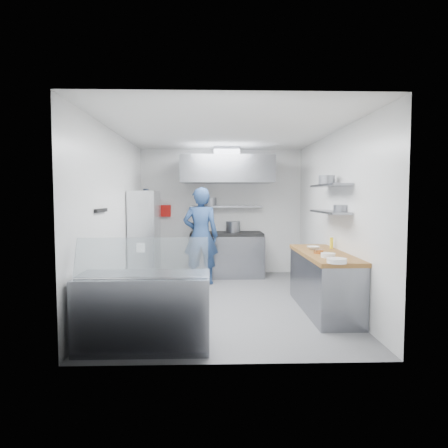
{
  "coord_description": "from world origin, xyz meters",
  "views": [
    {
      "loc": [
        -0.22,
        -6.54,
        1.75
      ],
      "look_at": [
        0.0,
        0.6,
        1.25
      ],
      "focal_mm": 32.0,
      "sensor_mm": 36.0,
      "label": 1
    }
  ],
  "objects_px": {
    "chef": "(201,236)",
    "display_case": "(144,311)",
    "wire_rack": "(145,238)",
    "gas_range": "(226,256)"
  },
  "relations": [
    {
      "from": "gas_range",
      "to": "wire_rack",
      "type": "bearing_deg",
      "value": -152.58
    },
    {
      "from": "wire_rack",
      "to": "display_case",
      "type": "relative_size",
      "value": 1.23
    },
    {
      "from": "gas_range",
      "to": "chef",
      "type": "height_order",
      "value": "chef"
    },
    {
      "from": "chef",
      "to": "display_case",
      "type": "relative_size",
      "value": 1.28
    },
    {
      "from": "wire_rack",
      "to": "chef",
      "type": "bearing_deg",
      "value": 5.79
    },
    {
      "from": "chef",
      "to": "display_case",
      "type": "distance_m",
      "value": 3.45
    },
    {
      "from": "gas_range",
      "to": "chef",
      "type": "relative_size",
      "value": 0.83
    },
    {
      "from": "chef",
      "to": "wire_rack",
      "type": "bearing_deg",
      "value": 7.55
    },
    {
      "from": "chef",
      "to": "wire_rack",
      "type": "distance_m",
      "value": 1.1
    },
    {
      "from": "display_case",
      "to": "chef",
      "type": "bearing_deg",
      "value": 80.54
    }
  ]
}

